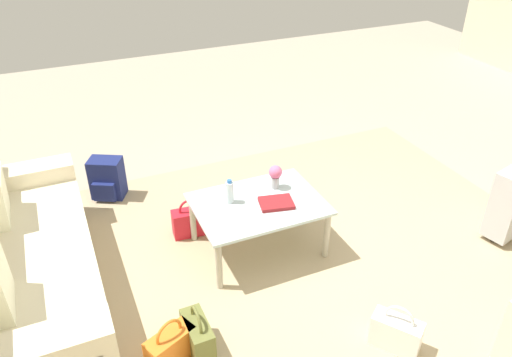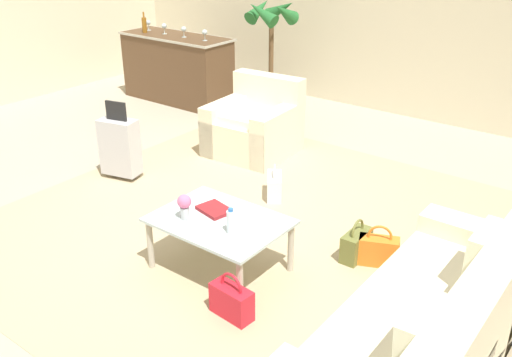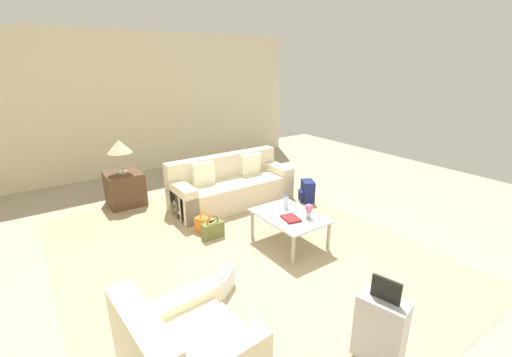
{
  "view_description": "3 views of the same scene",
  "coord_description": "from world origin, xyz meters",
  "px_view_note": "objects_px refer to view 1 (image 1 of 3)",
  "views": [
    {
      "loc": [
        1.73,
        2.49,
        2.67
      ],
      "look_at": [
        0.49,
        -0.33,
        0.79
      ],
      "focal_mm": 35.0,
      "sensor_mm": 36.0,
      "label": 1
    },
    {
      "loc": [
        2.97,
        -3.39,
        2.59
      ],
      "look_at": [
        0.54,
        -0.21,
        0.73
      ],
      "focal_mm": 40.0,
      "sensor_mm": 36.0,
      "label": 2
    },
    {
      "loc": [
        -2.88,
        2.38,
        2.49
      ],
      "look_at": [
        0.99,
        -0.34,
        0.85
      ],
      "focal_mm": 24.0,
      "sensor_mm": 36.0,
      "label": 3
    }
  ],
  "objects_px": {
    "backpack_navy": "(107,179)",
    "flower_vase": "(275,175)",
    "coffee_table": "(258,208)",
    "handbag_orange": "(171,348)",
    "water_bottle": "(230,192)",
    "couch": "(19,271)",
    "coffee_table_book": "(276,203)",
    "handbag_red": "(191,221)",
    "handbag_white": "(396,333)",
    "handbag_olive": "(198,335)"
  },
  "relations": [
    {
      "from": "coffee_table_book",
      "to": "flower_vase",
      "type": "height_order",
      "value": "flower_vase"
    },
    {
      "from": "handbag_olive",
      "to": "water_bottle",
      "type": "bearing_deg",
      "value": -122.8
    },
    {
      "from": "coffee_table_book",
      "to": "handbag_white",
      "type": "bearing_deg",
      "value": 115.59
    },
    {
      "from": "couch",
      "to": "coffee_table_book",
      "type": "xyz_separation_m",
      "value": [
        -1.91,
        0.18,
        0.17
      ]
    },
    {
      "from": "handbag_red",
      "to": "handbag_white",
      "type": "bearing_deg",
      "value": 116.68
    },
    {
      "from": "handbag_orange",
      "to": "backpack_navy",
      "type": "xyz_separation_m",
      "value": [
        0.04,
        -2.12,
        0.06
      ]
    },
    {
      "from": "water_bottle",
      "to": "couch",
      "type": "bearing_deg",
      "value": 0.0
    },
    {
      "from": "couch",
      "to": "handbag_orange",
      "type": "bearing_deg",
      "value": 131.49
    },
    {
      "from": "handbag_red",
      "to": "handbag_orange",
      "type": "xyz_separation_m",
      "value": [
        0.52,
        1.23,
        0.0
      ]
    },
    {
      "from": "coffee_table_book",
      "to": "handbag_red",
      "type": "bearing_deg",
      "value": -28.01
    },
    {
      "from": "couch",
      "to": "coffee_table",
      "type": "distance_m",
      "value": 1.79
    },
    {
      "from": "handbag_olive",
      "to": "handbag_red",
      "type": "xyz_separation_m",
      "value": [
        -0.33,
        -1.2,
        0.0
      ]
    },
    {
      "from": "coffee_table_book",
      "to": "handbag_olive",
      "type": "height_order",
      "value": "coffee_table_book"
    },
    {
      "from": "coffee_table_book",
      "to": "handbag_white",
      "type": "height_order",
      "value": "coffee_table_book"
    },
    {
      "from": "handbag_orange",
      "to": "coffee_table",
      "type": "bearing_deg",
      "value": -139.42
    },
    {
      "from": "coffee_table",
      "to": "backpack_navy",
      "type": "distance_m",
      "value": 1.65
    },
    {
      "from": "coffee_table",
      "to": "coffee_table_book",
      "type": "xyz_separation_m",
      "value": [
        -0.12,
        0.08,
        0.07
      ]
    },
    {
      "from": "coffee_table",
      "to": "handbag_orange",
      "type": "distance_m",
      "value": 1.3
    },
    {
      "from": "flower_vase",
      "to": "handbag_orange",
      "type": "distance_m",
      "value": 1.6
    },
    {
      "from": "coffee_table",
      "to": "backpack_navy",
      "type": "bearing_deg",
      "value": -52.1
    },
    {
      "from": "handbag_red",
      "to": "backpack_navy",
      "type": "distance_m",
      "value": 1.05
    },
    {
      "from": "coffee_table",
      "to": "coffee_table_book",
      "type": "distance_m",
      "value": 0.16
    },
    {
      "from": "coffee_table",
      "to": "handbag_white",
      "type": "height_order",
      "value": "coffee_table"
    },
    {
      "from": "backpack_navy",
      "to": "couch",
      "type": "bearing_deg",
      "value": 56.65
    },
    {
      "from": "handbag_orange",
      "to": "backpack_navy",
      "type": "bearing_deg",
      "value": -88.99
    },
    {
      "from": "handbag_red",
      "to": "handbag_white",
      "type": "relative_size",
      "value": 1.0
    },
    {
      "from": "flower_vase",
      "to": "handbag_orange",
      "type": "xyz_separation_m",
      "value": [
        1.19,
        0.98,
        -0.45
      ]
    },
    {
      "from": "handbag_olive",
      "to": "handbag_red",
      "type": "height_order",
      "value": "same"
    },
    {
      "from": "handbag_red",
      "to": "water_bottle",
      "type": "bearing_deg",
      "value": 129.35
    },
    {
      "from": "handbag_orange",
      "to": "backpack_navy",
      "type": "relative_size",
      "value": 0.89
    },
    {
      "from": "water_bottle",
      "to": "backpack_navy",
      "type": "height_order",
      "value": "water_bottle"
    },
    {
      "from": "coffee_table_book",
      "to": "handbag_orange",
      "type": "distance_m",
      "value": 1.36
    },
    {
      "from": "coffee_table",
      "to": "handbag_olive",
      "type": "relative_size",
      "value": 2.83
    },
    {
      "from": "handbag_red",
      "to": "backpack_navy",
      "type": "height_order",
      "value": "backpack_navy"
    },
    {
      "from": "water_bottle",
      "to": "coffee_table",
      "type": "bearing_deg",
      "value": 153.43
    },
    {
      "from": "water_bottle",
      "to": "handbag_white",
      "type": "relative_size",
      "value": 0.57
    },
    {
      "from": "handbag_red",
      "to": "handbag_olive",
      "type": "bearing_deg",
      "value": 74.6
    },
    {
      "from": "backpack_navy",
      "to": "flower_vase",
      "type": "bearing_deg",
      "value": 137.03
    },
    {
      "from": "handbag_white",
      "to": "backpack_navy",
      "type": "bearing_deg",
      "value": -61.41
    },
    {
      "from": "flower_vase",
      "to": "backpack_navy",
      "type": "height_order",
      "value": "flower_vase"
    },
    {
      "from": "couch",
      "to": "water_bottle",
      "type": "relative_size",
      "value": 10.8
    },
    {
      "from": "couch",
      "to": "handbag_red",
      "type": "distance_m",
      "value": 1.38
    },
    {
      "from": "coffee_table",
      "to": "handbag_white",
      "type": "relative_size",
      "value": 2.83
    },
    {
      "from": "handbag_olive",
      "to": "handbag_white",
      "type": "distance_m",
      "value": 1.29
    },
    {
      "from": "coffee_table",
      "to": "handbag_red",
      "type": "height_order",
      "value": "coffee_table"
    },
    {
      "from": "flower_vase",
      "to": "coffee_table_book",
      "type": "bearing_deg",
      "value": 66.5
    },
    {
      "from": "couch",
      "to": "handbag_red",
      "type": "relative_size",
      "value": 6.16
    },
    {
      "from": "water_bottle",
      "to": "flower_vase",
      "type": "relative_size",
      "value": 1.0
    },
    {
      "from": "water_bottle",
      "to": "handbag_orange",
      "type": "height_order",
      "value": "water_bottle"
    },
    {
      "from": "water_bottle",
      "to": "handbag_white",
      "type": "height_order",
      "value": "water_bottle"
    }
  ]
}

